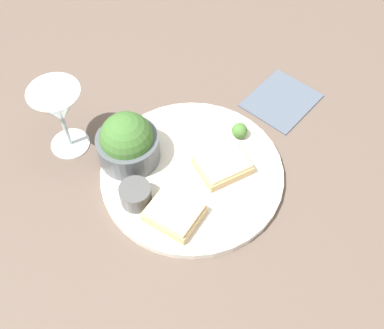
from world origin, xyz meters
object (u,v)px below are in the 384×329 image
at_px(cheese_toast_far, 174,213).
at_px(wine_glass, 59,108).
at_px(sauce_ramekin, 135,194).
at_px(napkin, 282,100).
at_px(salad_bowl, 128,142).
at_px(cheese_toast_near, 222,164).

bearing_deg(cheese_toast_far, wine_glass, 151.22).
distance_m(sauce_ramekin, napkin, 0.37).
bearing_deg(salad_bowl, cheese_toast_far, -45.68).
xyz_separation_m(salad_bowl, cheese_toast_far, (0.10, -0.11, -0.03)).
xyz_separation_m(sauce_ramekin, cheese_toast_near, (0.13, 0.09, -0.01)).
distance_m(cheese_toast_near, wine_glass, 0.30).
relative_size(sauce_ramekin, cheese_toast_near, 0.47).
bearing_deg(cheese_toast_far, cheese_toast_near, 60.16).
bearing_deg(sauce_ramekin, napkin, 51.58).
xyz_separation_m(salad_bowl, sauce_ramekin, (0.03, -0.09, -0.02)).
bearing_deg(salad_bowl, wine_glass, 171.98).
bearing_deg(wine_glass, sauce_ramekin, -34.04).
distance_m(sauce_ramekin, cheese_toast_far, 0.07).
distance_m(salad_bowl, napkin, 0.33).
xyz_separation_m(sauce_ramekin, wine_glass, (-0.16, 0.10, 0.07)).
height_order(sauce_ramekin, cheese_toast_far, sauce_ramekin).
height_order(sauce_ramekin, napkin, sauce_ramekin).
relative_size(cheese_toast_near, cheese_toast_far, 1.07).
relative_size(salad_bowl, cheese_toast_far, 1.04).
bearing_deg(cheese_toast_near, wine_glass, 177.44).
bearing_deg(napkin, sauce_ramekin, -128.42).
xyz_separation_m(sauce_ramekin, napkin, (0.23, 0.29, -0.03)).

